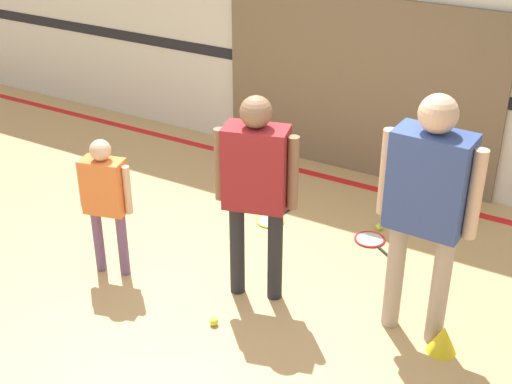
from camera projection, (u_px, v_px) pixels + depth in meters
ground_plane at (229, 301)px, 5.56m from camera, size 16.00×16.00×0.00m
wall_back at (376, 21)px, 6.89m from camera, size 16.00×0.07×3.20m
wall_panel at (358, 87)px, 7.21m from camera, size 2.96×0.05×1.85m
floor_stripe at (350, 183)px, 7.35m from camera, size 14.40×0.10×0.01m
person_instructor at (256, 178)px, 5.18m from camera, size 0.61×0.37×1.66m
person_student_left at (105, 193)px, 5.59m from camera, size 0.44×0.26×1.19m
person_student_right at (428, 195)px, 4.71m from camera, size 0.70×0.30×1.84m
racket_spare_on_floor at (371, 240)px, 6.34m from camera, size 0.50×0.42×0.03m
racket_second_spare at (272, 220)px, 6.66m from camera, size 0.31×0.49×0.03m
tennis_ball_near_instructor at (214, 321)px, 5.29m from camera, size 0.07×0.07×0.07m
tennis_ball_by_spare_racket at (379, 227)px, 6.50m from camera, size 0.07×0.07×0.07m
training_cone at (443, 339)px, 4.99m from camera, size 0.21×0.21×0.22m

